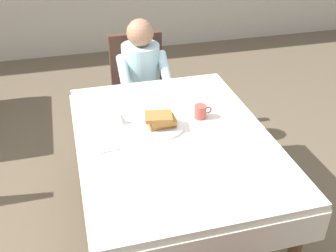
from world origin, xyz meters
The scene contains 12 objects.
ground_plane centered at (0.00, 0.00, 0.00)m, with size 14.00×14.00×0.00m, color brown.
dining_table_main centered at (0.00, 0.00, 0.65)m, with size 1.12×1.52×0.74m.
chair_diner centered at (0.02, 1.17, 0.53)m, with size 0.44×0.45×0.93m.
diner_person centered at (0.02, 1.01, 0.67)m, with size 0.40×0.43×1.12m.
plate_breakfast centered at (-0.06, 0.10, 0.75)m, with size 0.28×0.28×0.02m, color white.
breakfast_stack centered at (-0.05, 0.10, 0.80)m, with size 0.19×0.15×0.08m.
cup_coffee centered at (0.21, 0.15, 0.78)m, with size 0.11×0.08×0.08m.
syrup_pitcher centered at (-0.28, 0.21, 0.78)m, with size 0.08×0.08×0.07m.
fork_left_of_plate centered at (-0.25, 0.08, 0.74)m, with size 0.18×0.01×0.01m, color silver.
knife_right_of_plate centered at (0.13, 0.08, 0.74)m, with size 0.20×0.01×0.01m, color silver.
spoon_near_edge centered at (-0.02, -0.18, 0.74)m, with size 0.15×0.01×0.01m, color silver.
napkin_folded centered at (-0.39, -0.01, 0.74)m, with size 0.17×0.12×0.01m, color white.
Camera 1 is at (-0.54, -1.90, 2.03)m, focal length 43.35 mm.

